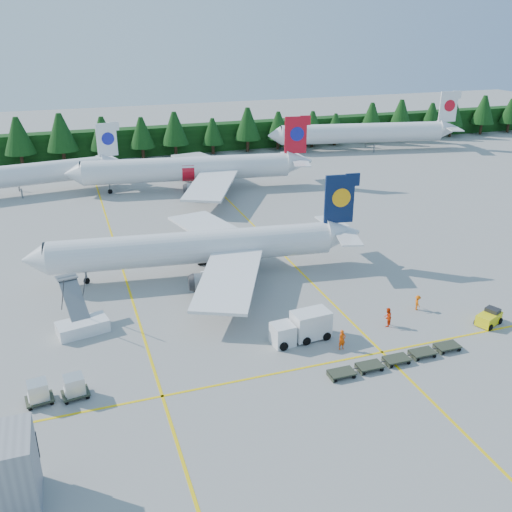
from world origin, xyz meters
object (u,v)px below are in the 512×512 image
object	(u,v)px
airliner_navy	(188,249)
baggage_tug	(489,318)
airliner_red	(184,169)
service_truck	(301,327)
airstairs	(81,322)

from	to	relation	value
airliner_navy	baggage_tug	distance (m)	33.10
airliner_red	airliner_navy	bearing A→B (deg)	-92.97
airliner_navy	service_truck	distance (m)	19.13
airstairs	service_truck	xyz separation A→B (m)	(19.31, -8.39, 0.43)
airliner_navy	baggage_tug	size ratio (longest dim) A/B	12.35
airstairs	baggage_tug	world-z (taller)	airstairs
airliner_red	service_truck	xyz separation A→B (m)	(-0.62, -53.43, -2.31)
airliner_navy	baggage_tug	world-z (taller)	airliner_navy
airstairs	airliner_navy	bearing A→B (deg)	24.88
airliner_red	airstairs	size ratio (longest dim) A/B	6.01
airliner_red	service_truck	size ratio (longest dim) A/B	7.20
service_truck	baggage_tug	size ratio (longest dim) A/B	1.88
service_truck	baggage_tug	distance (m)	19.02
service_truck	airstairs	bearing A→B (deg)	151.71
airliner_navy	baggage_tug	bearing A→B (deg)	-32.64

